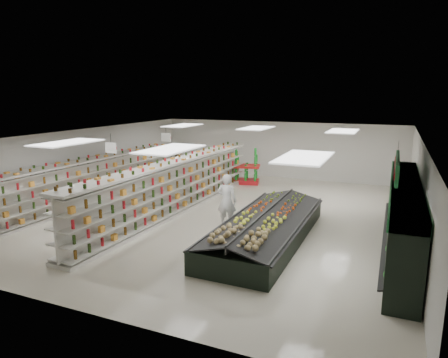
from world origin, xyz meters
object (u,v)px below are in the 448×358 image
at_px(shopper_background, 180,169).
at_px(produce_island, 266,227).
at_px(gondola_left, 90,183).
at_px(shopper_main, 227,201).
at_px(gondola_center, 175,188).
at_px(soda_endcap, 246,168).

bearing_deg(shopper_background, produce_island, -124.43).
distance_m(gondola_left, shopper_main, 6.80).
height_order(gondola_left, gondola_center, gondola_center).
bearing_deg(produce_island, soda_endcap, 114.37).
distance_m(gondola_left, shopper_background, 4.98).
distance_m(shopper_main, shopper_background, 7.08).
bearing_deg(gondola_center, produce_island, -19.09).
bearing_deg(produce_island, shopper_background, 138.06).
xyz_separation_m(gondola_center, shopper_background, (-2.17, 4.20, -0.06)).
xyz_separation_m(soda_endcap, shopper_background, (-3.05, -1.87, 0.04)).
relative_size(gondola_left, gondola_center, 0.94).
relative_size(soda_endcap, shopper_main, 0.92).
bearing_deg(shopper_main, soda_endcap, -80.26).
bearing_deg(shopper_background, gondola_left, 164.75).
distance_m(produce_island, shopper_background, 8.85).
height_order(gondola_center, shopper_main, gondola_center).
bearing_deg(gondola_left, shopper_background, 69.84).
xyz_separation_m(produce_island, soda_endcap, (-3.52, 7.78, 0.41)).
xyz_separation_m(gondola_left, produce_island, (8.50, -1.32, -0.45)).
bearing_deg(gondola_left, gondola_center, 7.98).
distance_m(gondola_center, soda_endcap, 6.14).
relative_size(produce_island, shopper_main, 3.48).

